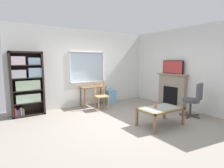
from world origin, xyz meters
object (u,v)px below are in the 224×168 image
object	(u,v)px
bookshelf	(27,82)
coffee_table	(160,110)
plastic_drawer_unit	(110,96)
fireplace	(172,90)
office_chair	(194,98)
wooden_chair	(101,96)
desk_under_window	(93,90)
sippy_cup	(156,106)
tv	(173,67)

from	to	relation	value
bookshelf	coffee_table	size ratio (longest dim) A/B	1.76
plastic_drawer_unit	fireplace	size ratio (longest dim) A/B	0.45
office_chair	coffee_table	xyz separation A→B (m)	(-1.35, 0.06, -0.16)
wooden_chair	plastic_drawer_unit	world-z (taller)	wooden_chair
desk_under_window	office_chair	distance (m)	3.31
sippy_cup	plastic_drawer_unit	bearing A→B (deg)	84.19
fireplace	tv	xyz separation A→B (m)	(-0.02, 0.00, 0.82)
wooden_chair	tv	bearing A→B (deg)	-25.37
wooden_chair	sippy_cup	size ratio (longest dim) A/B	10.00
desk_under_window	sippy_cup	bearing A→B (deg)	-79.50
plastic_drawer_unit	coffee_table	world-z (taller)	plastic_drawer_unit
desk_under_window	plastic_drawer_unit	bearing A→B (deg)	3.87
wooden_chair	fireplace	bearing A→B (deg)	-25.20
bookshelf	desk_under_window	size ratio (longest dim) A/B	2.08
bookshelf	sippy_cup	world-z (taller)	bookshelf
fireplace	plastic_drawer_unit	bearing A→B (deg)	134.11
sippy_cup	fireplace	bearing A→B (deg)	27.45
coffee_table	sippy_cup	world-z (taller)	sippy_cup
coffee_table	wooden_chair	bearing A→B (deg)	103.48
desk_under_window	coffee_table	bearing A→B (deg)	-78.24
desk_under_window	sippy_cup	world-z (taller)	desk_under_window
sippy_cup	wooden_chair	bearing A→B (deg)	102.01
plastic_drawer_unit	sippy_cup	size ratio (longest dim) A/B	5.99
plastic_drawer_unit	sippy_cup	world-z (taller)	sippy_cup
desk_under_window	coffee_table	world-z (taller)	desk_under_window
bookshelf	plastic_drawer_unit	bearing A→B (deg)	-1.14
coffee_table	fireplace	bearing A→B (deg)	30.77
plastic_drawer_unit	office_chair	bearing A→B (deg)	-67.17
bookshelf	office_chair	world-z (taller)	bookshelf
tv	office_chair	world-z (taller)	tv
sippy_cup	bookshelf	bearing A→B (deg)	134.39
tv	fireplace	bearing A→B (deg)	-0.00
wooden_chair	coffee_table	bearing A→B (deg)	-76.52
plastic_drawer_unit	tv	world-z (taller)	tv
fireplace	tv	bearing A→B (deg)	180.00
tv	office_chair	size ratio (longest dim) A/B	0.83
bookshelf	fireplace	world-z (taller)	bookshelf
desk_under_window	tv	distance (m)	2.93
bookshelf	office_chair	xyz separation A→B (m)	(4.04, -2.82, -0.45)
tv	coffee_table	size ratio (longest dim) A/B	0.76
plastic_drawer_unit	coffee_table	size ratio (longest dim) A/B	0.50
desk_under_window	wooden_chair	world-z (taller)	wooden_chair
office_chair	bookshelf	bearing A→B (deg)	145.09
plastic_drawer_unit	desk_under_window	bearing A→B (deg)	-176.13
fireplace	sippy_cup	bearing A→B (deg)	-152.55
plastic_drawer_unit	office_chair	world-z (taller)	office_chair
fireplace	office_chair	bearing A→B (deg)	-111.07
wooden_chair	coffee_table	world-z (taller)	wooden_chair
wooden_chair	desk_under_window	bearing A→B (deg)	94.38
wooden_chair	sippy_cup	distance (m)	2.09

